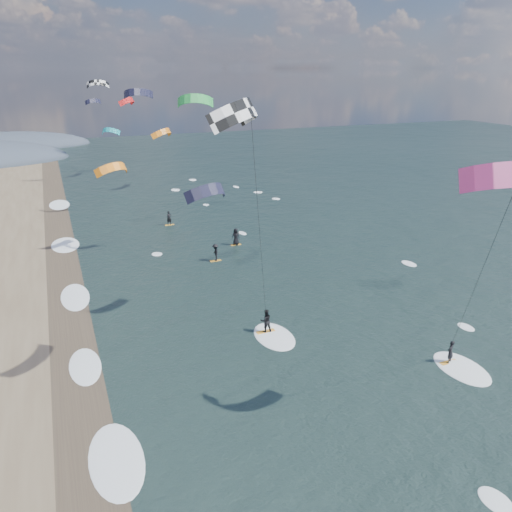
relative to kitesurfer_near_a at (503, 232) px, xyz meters
name	(u,v)px	position (x,y,z in m)	size (l,w,h in m)	color
ground	(377,484)	(-7.04, -1.77, -10.62)	(260.00, 260.00, 0.00)	black
wet_sand_strip	(82,416)	(-19.04, 8.23, -10.61)	(3.00, 240.00, 0.00)	#382D23
kitesurfer_near_a	(503,232)	(0.00, 0.00, 0.00)	(7.64, 8.66, 14.60)	orange
kitesurfer_near_b	(258,196)	(-8.56, 8.61, 0.51)	(6.97, 9.29, 16.75)	orange
far_kitesurfers	(214,240)	(-4.15, 31.22, -9.73)	(6.01, 14.29, 1.84)	orange
bg_kite_field	(133,116)	(-7.76, 54.95, 0.96)	(14.61, 77.77, 9.38)	green
shoreline_surf	(96,366)	(-17.84, 12.98, -10.62)	(2.40, 79.40, 0.11)	white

